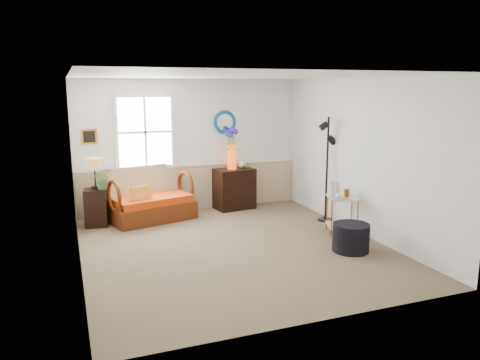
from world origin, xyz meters
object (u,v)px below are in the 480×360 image
object	(u,v)px
cabinet	(234,189)
floor_lamp	(327,170)
ottoman	(351,238)
side_table	(342,215)
lamp_stand	(96,208)
loveseat	(151,194)

from	to	relation	value
cabinet	floor_lamp	world-z (taller)	floor_lamp
ottoman	side_table	bearing A→B (deg)	66.30
lamp_stand	ottoman	distance (m)	4.44
loveseat	floor_lamp	bearing A→B (deg)	-36.68
lamp_stand	floor_lamp	world-z (taller)	floor_lamp
floor_lamp	cabinet	bearing A→B (deg)	145.02
ottoman	cabinet	bearing A→B (deg)	104.39
lamp_stand	ottoman	xyz separation A→B (m)	(3.50, -2.73, -0.12)
cabinet	side_table	world-z (taller)	cabinet
side_table	lamp_stand	bearing A→B (deg)	153.57
cabinet	floor_lamp	xyz separation A→B (m)	(1.28, -1.43, 0.55)
lamp_stand	ottoman	size ratio (longest dim) A/B	1.22
loveseat	lamp_stand	world-z (taller)	loveseat
loveseat	floor_lamp	distance (m)	3.27
cabinet	ottoman	xyz separation A→B (m)	(0.77, -3.02, -0.20)
loveseat	cabinet	distance (m)	1.75
lamp_stand	ottoman	bearing A→B (deg)	-37.89
ottoman	floor_lamp	bearing A→B (deg)	72.30
lamp_stand	side_table	distance (m)	4.31
loveseat	floor_lamp	size ratio (longest dim) A/B	0.78
lamp_stand	floor_lamp	bearing A→B (deg)	-15.93
cabinet	floor_lamp	distance (m)	2.00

